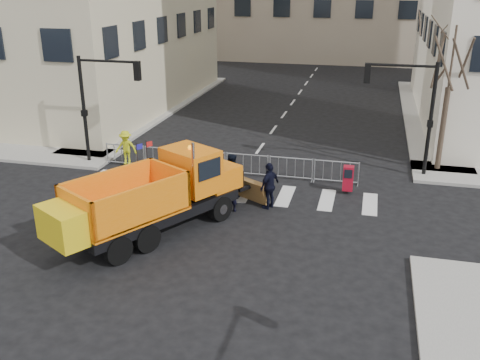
% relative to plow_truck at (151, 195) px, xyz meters
% --- Properties ---
extents(ground, '(120.00, 120.00, 0.00)m').
position_rel_plow_truck_xyz_m(ground, '(1.67, -0.73, -1.53)').
color(ground, black).
rests_on(ground, ground).
extents(sidewalk_back, '(64.00, 5.00, 0.15)m').
position_rel_plow_truck_xyz_m(sidewalk_back, '(1.67, 7.77, -1.45)').
color(sidewalk_back, gray).
rests_on(sidewalk_back, ground).
extents(traffic_light_left, '(0.18, 0.18, 5.40)m').
position_rel_plow_truck_xyz_m(traffic_light_left, '(-6.33, 6.77, 1.17)').
color(traffic_light_left, black).
rests_on(traffic_light_left, ground).
extents(traffic_light_right, '(0.18, 0.18, 5.40)m').
position_rel_plow_truck_xyz_m(traffic_light_right, '(10.17, 8.77, 1.17)').
color(traffic_light_right, black).
rests_on(traffic_light_right, ground).
extents(crowd_barriers, '(12.60, 0.60, 1.10)m').
position_rel_plow_truck_xyz_m(crowd_barriers, '(0.92, 6.87, -0.98)').
color(crowd_barriers, '#9EA0A5').
rests_on(crowd_barriers, ground).
extents(street_tree, '(3.00, 3.00, 7.50)m').
position_rel_plow_truck_xyz_m(street_tree, '(10.87, 9.77, 2.22)').
color(street_tree, '#382B21').
rests_on(street_tree, ground).
extents(plow_truck, '(6.47, 8.85, 3.44)m').
position_rel_plow_truck_xyz_m(plow_truck, '(0.00, 0.00, 0.00)').
color(plow_truck, black).
rests_on(plow_truck, ground).
extents(cop_a, '(0.67, 0.46, 1.78)m').
position_rel_plow_truck_xyz_m(cop_a, '(2.26, 2.70, -0.64)').
color(cop_a, black).
rests_on(cop_a, ground).
extents(cop_b, '(0.96, 0.77, 1.91)m').
position_rel_plow_truck_xyz_m(cop_b, '(1.87, 4.24, -0.57)').
color(cop_b, black).
rests_on(cop_b, ground).
extents(cop_c, '(0.92, 1.24, 1.95)m').
position_rel_plow_truck_xyz_m(cop_c, '(3.72, 3.37, -0.55)').
color(cop_c, black).
rests_on(cop_c, ground).
extents(worker, '(1.17, 0.75, 1.72)m').
position_rel_plow_truck_xyz_m(worker, '(-4.16, 6.65, -0.52)').
color(worker, '#BCC316').
rests_on(worker, sidewalk_back).
extents(newspaper_box, '(0.46, 0.41, 1.10)m').
position_rel_plow_truck_xyz_m(newspaper_box, '(6.75, 5.77, -0.83)').
color(newspaper_box, maroon).
rests_on(newspaper_box, sidewalk_back).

